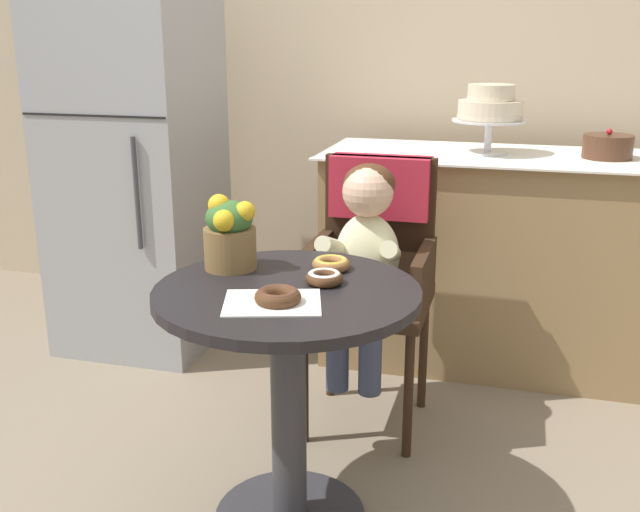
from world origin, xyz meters
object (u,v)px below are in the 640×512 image
donut_side (278,296)px  refrigerator (135,158)px  cafe_table (288,361)px  round_layer_cake (608,147)px  donut_front (331,263)px  seated_child (365,250)px  donut_mid (324,277)px  wicker_chair (374,248)px  flower_vase (230,232)px  tiered_cake_stand (490,108)px

donut_side → refrigerator: size_ratio=0.07×
cafe_table → donut_side: (0.01, -0.12, 0.23)m
refrigerator → round_layer_cake: bearing=6.1°
donut_front → refrigerator: 1.45m
seated_child → donut_mid: 0.49m
wicker_chair → donut_side: (-0.08, -0.82, 0.10)m
donut_mid → cafe_table: bearing=-144.8°
donut_front → donut_side: bearing=-100.8°
donut_front → flower_vase: 0.30m
cafe_table → seated_child: 0.58m
cafe_table → donut_front: size_ratio=6.56×
seated_child → donut_mid: size_ratio=7.04×
cafe_table → flower_vase: bearing=149.8°
tiered_cake_stand → round_layer_cake: size_ratio=1.58×
wicker_chair → donut_side: bearing=-99.6°
cafe_table → flower_vase: flower_vase is taller
wicker_chair → donut_front: 0.53m
donut_side → flower_vase: flower_vase is taller
donut_front → round_layer_cake: size_ratio=0.58×
round_layer_cake → refrigerator: (-1.95, -0.21, -0.10)m
cafe_table → donut_front: 0.31m
donut_front → flower_vase: (-0.28, -0.07, 0.09)m
donut_mid → donut_side: bearing=-112.1°
seated_child → donut_front: size_ratio=6.62×
round_layer_cake → wicker_chair: bearing=-143.0°
seated_child → donut_side: (-0.08, -0.67, 0.06)m
wicker_chair → donut_side: wicker_chair is taller
wicker_chair → donut_side: size_ratio=8.06×
donut_mid → round_layer_cake: bearing=57.0°
flower_vase → round_layer_cake: size_ratio=1.15×
wicker_chair → refrigerator: size_ratio=0.56×
donut_mid → donut_side: donut_side is taller
cafe_table → round_layer_cake: (0.90, 1.31, 0.44)m
flower_vase → round_layer_cake: bearing=47.0°
donut_mid → donut_front: bearing=96.2°
wicker_chair → cafe_table: bearing=-101.7°
cafe_table → donut_front: bearing=68.9°
seated_child → round_layer_cake: (0.80, 0.76, 0.27)m
wicker_chair → seated_child: 0.16m
cafe_table → flower_vase: 0.40m
seated_child → donut_side: size_ratio=6.14×
donut_front → flower_vase: flower_vase is taller
donut_mid → round_layer_cake: 1.50m
wicker_chair → round_layer_cake: round_layer_cake is taller
flower_vase → seated_child: bearing=54.5°
wicker_chair → donut_side: 0.83m
seated_child → round_layer_cake: round_layer_cake is taller
wicker_chair → seated_child: size_ratio=1.31×
tiered_cake_stand → round_layer_cake: 0.48m
wicker_chair → seated_child: (0.00, -0.16, 0.04)m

